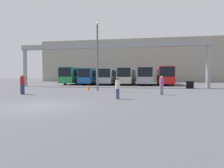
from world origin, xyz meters
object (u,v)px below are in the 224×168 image
(bus_slot_4, at_px, (146,75))
(traffic_cone, at_px, (88,87))
(pedestrian_near_right, at_px, (22,84))
(bus_slot_2, at_px, (110,75))
(lamp_post, at_px, (97,53))
(bus_slot_5, at_px, (165,75))
(tire_stack, at_px, (190,85))
(bus_slot_3, at_px, (128,75))
(pedestrian_mid_left, at_px, (162,85))
(pedestrian_far_center, at_px, (118,87))
(bus_slot_0, at_px, (77,75))
(bus_slot_1, at_px, (93,75))

(bus_slot_4, bearing_deg, traffic_cone, -111.85)
(pedestrian_near_right, bearing_deg, bus_slot_2, -155.26)
(traffic_cone, relative_size, lamp_post, 0.08)
(bus_slot_5, xyz_separation_m, tire_stack, (2.57, -10.20, -1.37))
(bus_slot_3, xyz_separation_m, bus_slot_5, (6.89, -0.03, 0.06))
(pedestrian_mid_left, bearing_deg, tire_stack, 59.74)
(pedestrian_near_right, xyz_separation_m, lamp_post, (5.64, 5.30, 3.18))
(pedestrian_far_center, bearing_deg, bus_slot_2, 154.10)
(bus_slot_0, distance_m, bus_slot_1, 3.47)
(pedestrian_mid_left, xyz_separation_m, traffic_cone, (-8.17, 4.44, -0.58))
(bus_slot_0, xyz_separation_m, pedestrian_near_right, (3.14, -22.26, -0.87))
(pedestrian_far_center, distance_m, lamp_post, 8.78)
(bus_slot_0, height_order, bus_slot_5, bus_slot_5)
(bus_slot_4, bearing_deg, pedestrian_far_center, -93.60)
(bus_slot_5, bearing_deg, lamp_post, -116.82)
(bus_slot_0, distance_m, traffic_cone, 17.67)
(pedestrian_near_right, distance_m, traffic_cone, 7.61)
(bus_slot_0, height_order, pedestrian_near_right, bus_slot_0)
(bus_slot_3, bearing_deg, bus_slot_5, -0.27)
(bus_slot_2, bearing_deg, bus_slot_5, 0.69)
(lamp_post, bearing_deg, pedestrian_near_right, -136.75)
(pedestrian_mid_left, bearing_deg, bus_slot_3, 97.34)
(bus_slot_0, distance_m, lamp_post, 19.24)
(bus_slot_0, bearing_deg, bus_slot_4, -0.22)
(bus_slot_4, bearing_deg, lamp_post, -106.46)
(bus_slot_5, xyz_separation_m, pedestrian_mid_left, (-1.66, -20.14, -0.97))
(bus_slot_0, bearing_deg, lamp_post, -62.62)
(bus_slot_4, height_order, lamp_post, lamp_post)
(bus_slot_2, distance_m, pedestrian_near_right, 22.20)
(lamp_post, bearing_deg, bus_slot_3, 84.70)
(bus_slot_3, bearing_deg, lamp_post, -95.30)
(bus_slot_3, height_order, pedestrian_near_right, bus_slot_3)
(bus_slot_1, height_order, bus_slot_5, bus_slot_5)
(bus_slot_0, bearing_deg, tire_stack, -27.89)
(pedestrian_mid_left, bearing_deg, bus_slot_1, 113.99)
(pedestrian_far_center, bearing_deg, traffic_cone, 171.72)
(bus_slot_3, xyz_separation_m, pedestrian_mid_left, (5.22, -20.18, -0.92))
(bus_slot_0, bearing_deg, bus_slot_1, -6.52)
(bus_slot_2, xyz_separation_m, traffic_cone, (0.50, -15.58, -1.41))
(bus_slot_4, height_order, pedestrian_near_right, bus_slot_4)
(bus_slot_1, relative_size, tire_stack, 10.77)
(bus_slot_2, height_order, lamp_post, lamp_post)
(lamp_post, bearing_deg, bus_slot_0, 117.38)
(bus_slot_3, distance_m, bus_slot_4, 3.45)
(pedestrian_mid_left, relative_size, traffic_cone, 2.75)
(bus_slot_0, bearing_deg, bus_slot_2, -3.30)
(lamp_post, bearing_deg, bus_slot_4, 73.54)
(bus_slot_0, xyz_separation_m, lamp_post, (8.78, -16.96, 2.31))
(traffic_cone, bearing_deg, pedestrian_far_center, -59.75)
(traffic_cone, bearing_deg, bus_slot_4, 68.15)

